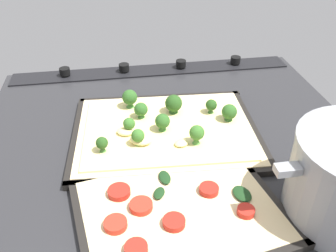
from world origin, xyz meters
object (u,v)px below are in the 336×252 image
at_px(baking_tray_front, 166,133).
at_px(broccoli_pizza, 165,127).
at_px(veggie_pizza_back, 177,212).
at_px(baking_tray_back, 180,213).

height_order(baking_tray_front, broccoli_pizza, broccoli_pizza).
xyz_separation_m(baking_tray_front, veggie_pizza_back, (0.02, 0.22, 0.01)).
relative_size(broccoli_pizza, baking_tray_back, 1.04).
relative_size(baking_tray_back, veggie_pizza_back, 1.08).
bearing_deg(baking_tray_back, baking_tray_front, -92.85).
height_order(broccoli_pizza, baking_tray_back, broccoli_pizza).
bearing_deg(veggie_pizza_back, baking_tray_front, -94.29).
relative_size(baking_tray_front, veggie_pizza_back, 1.21).
bearing_deg(baking_tray_front, baking_tray_back, 87.15).
height_order(baking_tray_front, baking_tray_back, same).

